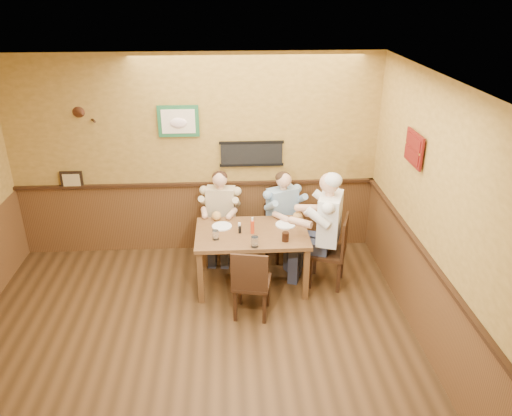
{
  "coord_description": "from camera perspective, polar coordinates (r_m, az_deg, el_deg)",
  "views": [
    {
      "loc": [
        0.44,
        -4.02,
        3.63
      ],
      "look_at": [
        0.76,
        1.45,
        1.1
      ],
      "focal_mm": 35.0,
      "sensor_mm": 36.0,
      "label": 1
    }
  ],
  "objects": [
    {
      "name": "water_glass_left",
      "position": [
        6.05,
        -4.63,
        -3.08
      ],
      "size": [
        0.08,
        0.08,
        0.12
      ],
      "primitive_type": "cylinder",
      "rotation": [
        0.0,
        0.0,
        -0.07
      ],
      "color": "white",
      "rests_on": "dining_table"
    },
    {
      "name": "water_glass_mid",
      "position": [
        5.87,
        -0.15,
        -3.89
      ],
      "size": [
        0.1,
        0.1,
        0.13
      ],
      "primitive_type": "cylinder",
      "rotation": [
        0.0,
        0.0,
        0.09
      ],
      "color": "silver",
      "rests_on": "dining_table"
    },
    {
      "name": "diner_tan_shirt",
      "position": [
        6.99,
        -3.99,
        -1.22
      ],
      "size": [
        0.6,
        0.6,
        1.15
      ],
      "primitive_type": null,
      "rotation": [
        0.0,
        0.0,
        -0.14
      ],
      "color": "beige",
      "rests_on": "ground"
    },
    {
      "name": "plate_far_right",
      "position": [
        6.4,
        3.38,
        -1.9
      ],
      "size": [
        0.27,
        0.27,
        0.02
      ],
      "primitive_type": "cylinder",
      "rotation": [
        0.0,
        0.0,
        0.06
      ],
      "color": "white",
      "rests_on": "dining_table"
    },
    {
      "name": "hot_sauce_bottle",
      "position": [
        6.16,
        -0.42,
        -2.1
      ],
      "size": [
        0.06,
        0.06,
        0.19
      ],
      "primitive_type": "cylinder",
      "rotation": [
        0.0,
        0.0,
        0.38
      ],
      "color": "red",
      "rests_on": "dining_table"
    },
    {
      "name": "chair_back_right",
      "position": [
        6.99,
        2.94,
        -2.69
      ],
      "size": [
        0.5,
        0.5,
        0.81
      ],
      "primitive_type": null,
      "rotation": [
        0.0,
        0.0,
        0.43
      ],
      "color": "#321D10",
      "rests_on": "ground"
    },
    {
      "name": "chair_back_left",
      "position": [
        7.06,
        -3.95,
        -2.48
      ],
      "size": [
        0.42,
        0.42,
        0.8
      ],
      "primitive_type": null,
      "rotation": [
        0.0,
        0.0,
        -0.14
      ],
      "color": "#321D10",
      "rests_on": "ground"
    },
    {
      "name": "chair_right_end",
      "position": [
        6.43,
        8.18,
        -4.82
      ],
      "size": [
        0.56,
        0.56,
        0.96
      ],
      "primitive_type": null,
      "rotation": [
        0.0,
        0.0,
        -1.9
      ],
      "color": "#321D10",
      "rests_on": "ground"
    },
    {
      "name": "room",
      "position": [
        4.63,
        -6.83,
        -0.23
      ],
      "size": [
        5.02,
        5.03,
        2.81
      ],
      "color": "#33200F",
      "rests_on": "ground"
    },
    {
      "name": "pepper_shaker",
      "position": [
        6.19,
        -1.86,
        -2.5
      ],
      "size": [
        0.05,
        0.05,
        0.09
      ],
      "primitive_type": "cylinder",
      "rotation": [
        0.0,
        0.0,
        -0.36
      ],
      "color": "black",
      "rests_on": "dining_table"
    },
    {
      "name": "diner_white_elder",
      "position": [
        6.33,
        8.29,
        -3.2
      ],
      "size": [
        0.81,
        0.81,
        1.37
      ],
      "primitive_type": null,
      "rotation": [
        0.0,
        0.0,
        -1.9
      ],
      "color": "white",
      "rests_on": "ground"
    },
    {
      "name": "salt_shaker",
      "position": [
        6.28,
        -1.91,
        -2.06
      ],
      "size": [
        0.03,
        0.03,
        0.09
      ],
      "primitive_type": "cylinder",
      "rotation": [
        0.0,
        0.0,
        -0.01
      ],
      "color": "white",
      "rests_on": "dining_table"
    },
    {
      "name": "cola_tumbler",
      "position": [
        6.01,
        3.39,
        -3.3
      ],
      "size": [
        0.11,
        0.11,
        0.11
      ],
      "primitive_type": "cylinder",
      "rotation": [
        0.0,
        0.0,
        0.31
      ],
      "color": "black",
      "rests_on": "dining_table"
    },
    {
      "name": "dining_table",
      "position": [
        6.28,
        -0.48,
        -3.49
      ],
      "size": [
        1.4,
        0.9,
        0.75
      ],
      "color": "brown",
      "rests_on": "ground"
    },
    {
      "name": "diner_blue_polo",
      "position": [
        6.92,
        2.97,
        -1.41
      ],
      "size": [
        0.71,
        0.71,
        1.16
      ],
      "primitive_type": null,
      "rotation": [
        0.0,
        0.0,
        0.43
      ],
      "color": "#80A2C0",
      "rests_on": "ground"
    },
    {
      "name": "chair_near_side",
      "position": [
        5.82,
        -0.49,
        -8.31
      ],
      "size": [
        0.49,
        0.49,
        0.9
      ],
      "primitive_type": null,
      "rotation": [
        0.0,
        0.0,
        2.95
      ],
      "color": "#321D10",
      "rests_on": "ground"
    },
    {
      "name": "plate_far_left",
      "position": [
        6.37,
        -3.92,
        -2.09
      ],
      "size": [
        0.32,
        0.32,
        0.02
      ],
      "primitive_type": "cylinder",
      "rotation": [
        0.0,
        0.0,
        0.31
      ],
      "color": "white",
      "rests_on": "dining_table"
    }
  ]
}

